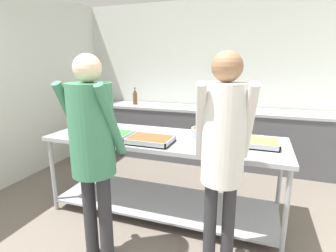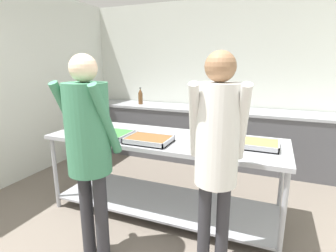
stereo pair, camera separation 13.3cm
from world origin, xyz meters
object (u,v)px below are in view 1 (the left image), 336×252
at_px(serving_tray_roast, 150,140).
at_px(guest_serving_left, 223,143).
at_px(sauce_pan, 204,132).
at_px(serving_tray_greens, 252,142).
at_px(plate_stack, 92,126).
at_px(serving_tray_vegetables, 108,135).
at_px(guest_serving_right, 92,139).
at_px(water_bottle, 135,97).

relative_size(serving_tray_roast, guest_serving_left, 0.25).
height_order(sauce_pan, serving_tray_greens, sauce_pan).
height_order(plate_stack, serving_tray_roast, serving_tray_roast).
height_order(serving_tray_vegetables, serving_tray_greens, same).
xyz_separation_m(sauce_pan, guest_serving_left, (0.30, -0.83, 0.16)).
bearing_deg(serving_tray_roast, plate_stack, 160.13).
relative_size(serving_tray_vegetables, guest_serving_right, 0.28).
xyz_separation_m(plate_stack, guest_serving_left, (1.67, -0.79, 0.19)).
bearing_deg(serving_tray_greens, water_bottle, 140.68).
bearing_deg(serving_tray_greens, serving_tray_vegetables, -171.20).
relative_size(plate_stack, serving_tray_roast, 0.63).
height_order(serving_tray_roast, guest_serving_right, guest_serving_right).
bearing_deg(guest_serving_right, sauce_pan, 56.00).
height_order(serving_tray_greens, water_bottle, water_bottle).
distance_m(serving_tray_greens, guest_serving_right, 1.46).
distance_m(serving_tray_greens, guest_serving_left, 0.75).
distance_m(plate_stack, serving_tray_greens, 1.85).
xyz_separation_m(plate_stack, guest_serving_right, (0.69, -0.95, 0.17)).
bearing_deg(plate_stack, sauce_pan, 1.90).
xyz_separation_m(sauce_pan, serving_tray_greens, (0.48, -0.13, -0.03)).
bearing_deg(water_bottle, serving_tray_vegetables, -72.06).
height_order(guest_serving_right, water_bottle, guest_serving_right).
relative_size(sauce_pan, serving_tray_greens, 0.83).
bearing_deg(serving_tray_roast, serving_tray_greens, 14.68).
xyz_separation_m(serving_tray_vegetables, serving_tray_roast, (0.49, -0.02, -0.00)).
bearing_deg(guest_serving_right, serving_tray_roast, 70.97).
xyz_separation_m(serving_tray_vegetables, serving_tray_greens, (1.43, 0.22, -0.00)).
relative_size(sauce_pan, water_bottle, 1.39).
bearing_deg(plate_stack, serving_tray_roast, -19.87).
distance_m(serving_tray_roast, serving_tray_greens, 0.97).
relative_size(serving_tray_vegetables, serving_tray_roast, 1.11).
height_order(serving_tray_vegetables, guest_serving_right, guest_serving_right).
xyz_separation_m(serving_tray_roast, guest_serving_left, (0.76, -0.46, 0.18)).
bearing_deg(guest_serving_right, serving_tray_greens, 37.00).
height_order(plate_stack, guest_serving_right, guest_serving_right).
xyz_separation_m(plate_stack, sauce_pan, (1.36, 0.05, 0.03)).
xyz_separation_m(guest_serving_right, water_bottle, (-0.89, 2.55, -0.01)).
distance_m(serving_tray_vegetables, water_bottle, 2.00).
xyz_separation_m(guest_serving_left, water_bottle, (-1.87, 2.39, -0.03)).
height_order(serving_tray_roast, sauce_pan, sauce_pan).
bearing_deg(plate_stack, guest_serving_right, -54.09).
bearing_deg(guest_serving_right, serving_tray_vegetables, 113.10).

